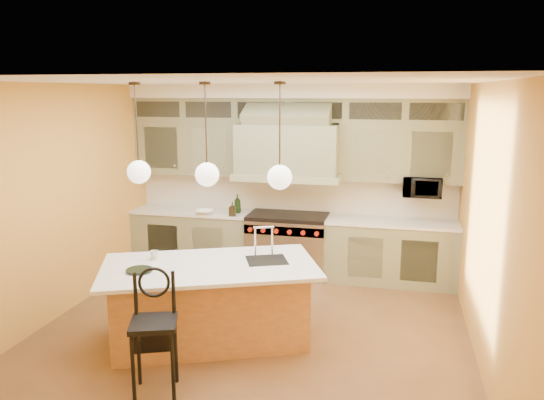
% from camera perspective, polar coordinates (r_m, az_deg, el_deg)
% --- Properties ---
extents(floor, '(5.00, 5.00, 0.00)m').
position_cam_1_polar(floor, '(6.42, -2.32, -14.21)').
color(floor, brown).
rests_on(floor, ground).
extents(ceiling, '(5.00, 5.00, 0.00)m').
position_cam_1_polar(ceiling, '(5.79, -2.56, 12.62)').
color(ceiling, white).
rests_on(ceiling, wall_back).
extents(wall_back, '(5.00, 0.00, 5.00)m').
position_cam_1_polar(wall_back, '(8.33, 2.23, 2.28)').
color(wall_back, gold).
rests_on(wall_back, ground).
extents(wall_front, '(5.00, 0.00, 5.00)m').
position_cam_1_polar(wall_front, '(3.70, -13.13, -10.03)').
color(wall_front, gold).
rests_on(wall_front, ground).
extents(wall_left, '(0.00, 5.00, 5.00)m').
position_cam_1_polar(wall_left, '(7.03, -22.45, -0.33)').
color(wall_left, gold).
rests_on(wall_left, ground).
extents(wall_right, '(0.00, 5.00, 5.00)m').
position_cam_1_polar(wall_right, '(5.80, 22.11, -2.69)').
color(wall_right, gold).
rests_on(wall_right, ground).
extents(back_cabinetry, '(5.00, 0.77, 2.90)m').
position_cam_1_polar(back_cabinetry, '(8.07, 1.87, 1.85)').
color(back_cabinetry, gray).
rests_on(back_cabinetry, floor).
extents(range, '(1.20, 0.74, 0.96)m').
position_cam_1_polar(range, '(8.20, 1.70, -4.77)').
color(range, silver).
rests_on(range, floor).
extents(kitchen_island, '(2.64, 2.06, 1.35)m').
position_cam_1_polar(kitchen_island, '(6.13, -6.61, -10.77)').
color(kitchen_island, '#945E34').
rests_on(kitchen_island, floor).
extents(counter_stool, '(0.53, 0.53, 1.19)m').
position_cam_1_polar(counter_stool, '(5.15, -12.58, -12.95)').
color(counter_stool, black).
rests_on(counter_stool, floor).
extents(microwave, '(0.54, 0.37, 0.30)m').
position_cam_1_polar(microwave, '(7.94, 15.82, 1.39)').
color(microwave, black).
rests_on(microwave, back_cabinetry).
extents(oil_bottle_a, '(0.12, 0.12, 0.29)m').
position_cam_1_polar(oil_bottle_a, '(8.26, -3.74, -0.40)').
color(oil_bottle_a, black).
rests_on(oil_bottle_a, back_cabinetry).
extents(oil_bottle_b, '(0.10, 0.10, 0.21)m').
position_cam_1_polar(oil_bottle_b, '(8.06, -4.27, -0.98)').
color(oil_bottle_b, black).
rests_on(oil_bottle_b, back_cabinetry).
extents(fruit_bowl, '(0.31, 0.31, 0.07)m').
position_cam_1_polar(fruit_bowl, '(8.22, -7.27, -1.32)').
color(fruit_bowl, white).
rests_on(fruit_bowl, back_cabinetry).
extents(cup, '(0.11, 0.11, 0.10)m').
position_cam_1_polar(cup, '(6.21, -12.55, -5.80)').
color(cup, beige).
rests_on(cup, kitchen_island).
extents(pendant_left, '(0.26, 0.26, 1.11)m').
position_cam_1_polar(pendant_left, '(6.06, -14.14, 3.21)').
color(pendant_left, '#2D2319').
rests_on(pendant_left, ceiling).
extents(pendant_center, '(0.26, 0.26, 1.11)m').
position_cam_1_polar(pendant_center, '(5.73, -7.01, 3.02)').
color(pendant_center, '#2D2319').
rests_on(pendant_center, ceiling).
extents(pendant_right, '(0.26, 0.26, 1.11)m').
position_cam_1_polar(pendant_right, '(5.51, 0.83, 2.76)').
color(pendant_right, '#2D2319').
rests_on(pendant_right, ceiling).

